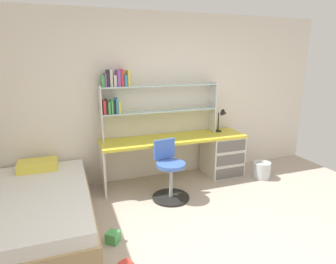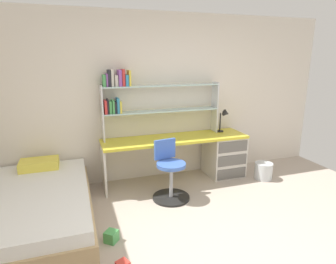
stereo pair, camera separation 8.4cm
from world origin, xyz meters
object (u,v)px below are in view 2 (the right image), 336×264
at_px(swivel_chair, 170,176).
at_px(bed_platform, 36,209).
at_px(waste_bin, 263,171).
at_px(desk, 211,152).
at_px(desk_lamp, 225,117).
at_px(toy_block_green_2, 111,236).
at_px(bookshelf_hutch, 143,97).

bearing_deg(swivel_chair, bed_platform, -173.57).
bearing_deg(waste_bin, desk, 153.11).
bearing_deg(swivel_chair, desk_lamp, 27.06).
bearing_deg(desk, toy_block_green_2, -145.09).
height_order(desk, bookshelf_hutch, bookshelf_hutch).
bearing_deg(waste_bin, toy_block_green_2, -161.17).
bearing_deg(bed_platform, desk_lamp, 15.30).
relative_size(waste_bin, toy_block_green_2, 2.29).
height_order(bookshelf_hutch, toy_block_green_2, bookshelf_hutch).
bearing_deg(desk, waste_bin, -26.89).
bearing_deg(bed_platform, desk, 15.33).
xyz_separation_m(desk, waste_bin, (0.76, -0.39, -0.27)).
distance_m(bed_platform, waste_bin, 3.37).
distance_m(bookshelf_hutch, waste_bin, 2.29).
height_order(desk, toy_block_green_2, desk).
relative_size(desk, bed_platform, 1.12).
relative_size(bookshelf_hutch, desk_lamp, 4.81).
relative_size(swivel_chair, waste_bin, 2.88).
distance_m(desk, swivel_chair, 1.03).
bearing_deg(desk_lamp, waste_bin, -42.48).
distance_m(desk_lamp, toy_block_green_2, 2.63).
bearing_deg(waste_bin, bed_platform, -174.49).
xyz_separation_m(bookshelf_hutch, desk_lamp, (1.35, -0.10, -0.38)).
xyz_separation_m(swivel_chair, waste_bin, (1.65, 0.13, -0.19)).
height_order(desk_lamp, swivel_chair, desk_lamp).
relative_size(bed_platform, toy_block_green_2, 16.39).
bearing_deg(waste_bin, desk_lamp, 137.52).
relative_size(desk, toy_block_green_2, 18.34).
bearing_deg(toy_block_green_2, waste_bin, 18.83).
distance_m(waste_bin, toy_block_green_2, 2.72).
distance_m(desk, desk_lamp, 0.63).
xyz_separation_m(desk, desk_lamp, (0.26, 0.07, 0.56)).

